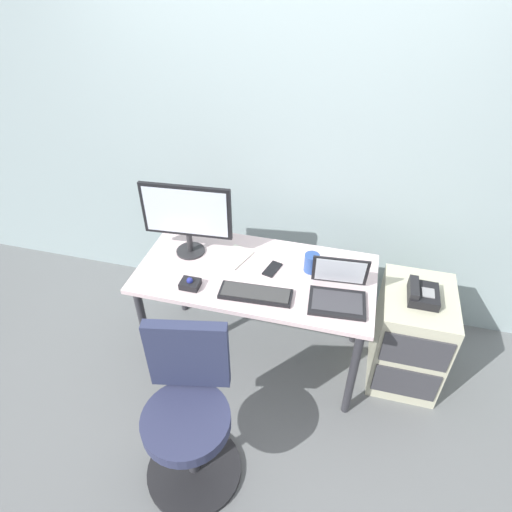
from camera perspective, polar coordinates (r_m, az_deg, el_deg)
ground_plane at (r=3.18m, az=-0.00°, el=-12.45°), size 8.00×8.00×0.00m
back_wall at (r=2.90m, az=3.63°, el=16.74°), size 6.00×0.10×2.80m
desk at (r=2.70m, az=-0.00°, el=-3.47°), size 1.42×0.70×0.75m
file_cabinet at (r=2.99m, az=19.24°, el=-9.76°), size 0.42×0.53×0.68m
desk_phone at (r=2.72m, az=20.70°, el=-4.61°), size 0.17×0.20×0.09m
office_chair at (r=2.39m, az=-8.66°, el=-19.81°), size 0.52×0.52×0.97m
monitor_main at (r=2.66m, az=-8.99°, el=5.28°), size 0.55×0.18×0.47m
keyboard at (r=2.48m, az=-0.06°, el=-4.90°), size 0.42×0.16×0.03m
laptop at (r=2.48m, az=10.59°, el=-4.47°), size 0.33×0.31×0.23m
trackball_mouse at (r=2.55m, az=-8.53°, el=-3.55°), size 0.11×0.09×0.07m
coffee_mug at (r=2.63m, az=7.28°, el=-0.88°), size 0.10×0.09×0.12m
paper_notepad at (r=2.74m, az=-2.76°, el=-0.12°), size 0.21×0.25×0.01m
cell_phone at (r=2.65m, az=2.12°, el=-1.69°), size 0.10×0.15×0.01m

